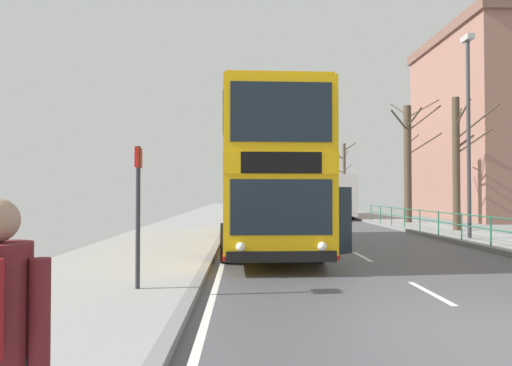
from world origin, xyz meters
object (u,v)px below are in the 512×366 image
object	(u,v)px
double_decker_bus_main	(264,177)
background_building_00	(506,125)
bare_tree_far_00	(344,175)
bare_tree_far_02	(408,161)
street_lamp_far_side	(468,120)
background_bus_far_lane	(325,195)
bare_tree_far_01	(457,161)
bus_stop_sign_near	(138,200)

from	to	relation	value
double_decker_bus_main	background_building_00	world-z (taller)	background_building_00
double_decker_bus_main	background_building_00	bearing A→B (deg)	43.07
bare_tree_far_00	bare_tree_far_02	world-z (taller)	bare_tree_far_02
street_lamp_far_side	bare_tree_far_00	bearing A→B (deg)	87.19
background_bus_far_lane	bare_tree_far_02	size ratio (longest dim) A/B	1.39
bare_tree_far_00	background_building_00	bearing A→B (deg)	-54.32
bare_tree_far_01	bare_tree_far_00	bearing A→B (deg)	89.83
street_lamp_far_side	bare_tree_far_00	world-z (taller)	street_lamp_far_side
bus_stop_sign_near	street_lamp_far_side	bearing A→B (deg)	40.56
street_lamp_far_side	bare_tree_far_00	size ratio (longest dim) A/B	1.15
bus_stop_sign_near	bare_tree_far_02	xyz separation A→B (m)	(11.44, 18.32, 1.99)
double_decker_bus_main	bus_stop_sign_near	size ratio (longest dim) A/B	4.45
street_lamp_far_side	double_decker_bus_main	bearing A→B (deg)	-168.21
street_lamp_far_side	bare_tree_far_01	xyz separation A→B (m)	(1.29, 3.68, -1.25)
double_decker_bus_main	bare_tree_far_00	size ratio (longest dim) A/B	1.68
double_decker_bus_main	background_building_00	distance (m)	25.06
background_bus_far_lane	bare_tree_far_02	bearing A→B (deg)	-65.88
bare_tree_far_01	bare_tree_far_02	xyz separation A→B (m)	(-0.16, 5.81, 0.38)
street_lamp_far_side	bare_tree_far_02	xyz separation A→B (m)	(1.13, 9.49, -0.87)
background_bus_far_lane	bare_tree_far_00	distance (m)	11.19
bare_tree_far_00	background_building_00	world-z (taller)	background_building_00
bare_tree_far_01	background_building_00	distance (m)	15.02
background_building_00	bus_stop_sign_near	bearing A→B (deg)	-130.52
background_bus_far_lane	bare_tree_far_02	distance (m)	8.74
background_bus_far_lane	background_building_00	world-z (taller)	background_building_00
street_lamp_far_side	background_bus_far_lane	bearing A→B (deg)	97.75
double_decker_bus_main	background_building_00	xyz separation A→B (m)	(18.04, 16.86, 4.31)
background_bus_far_lane	bare_tree_far_00	xyz separation A→B (m)	(3.71, 10.39, 1.91)
background_bus_far_lane	street_lamp_far_side	size ratio (longest dim) A/B	1.28
bare_tree_far_00	bare_tree_far_01	size ratio (longest dim) A/B	1.10
background_bus_far_lane	bare_tree_far_01	size ratio (longest dim) A/B	1.61
bare_tree_far_01	background_building_00	bearing A→B (deg)	52.19
background_bus_far_lane	bus_stop_sign_near	distance (m)	27.27
bare_tree_far_01	double_decker_bus_main	bearing A→B (deg)	-149.68
street_lamp_far_side	bare_tree_far_02	size ratio (longest dim) A/B	1.08
bare_tree_far_00	bare_tree_far_02	size ratio (longest dim) A/B	0.94
bare_tree_far_01	bare_tree_far_02	world-z (taller)	bare_tree_far_02
street_lamp_far_side	bare_tree_far_01	size ratio (longest dim) A/B	1.26
background_building_00	bare_tree_far_01	bearing A→B (deg)	-127.81
double_decker_bus_main	background_bus_far_lane	distance (m)	19.65
bare_tree_far_01	bare_tree_far_02	bearing A→B (deg)	91.57
background_bus_far_lane	background_building_00	xyz separation A→B (m)	(12.61, -2.01, 5.01)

